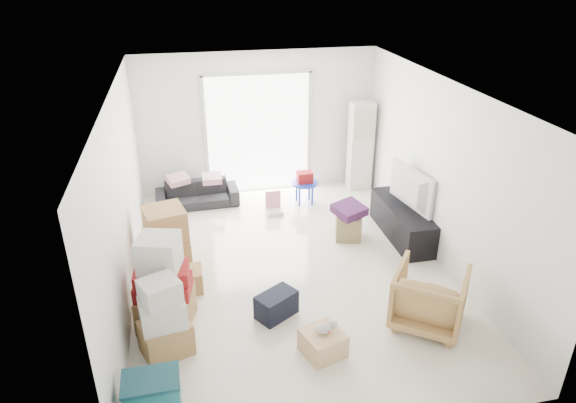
# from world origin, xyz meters

# --- Properties ---
(room_shell) EXTENTS (4.98, 6.48, 3.18)m
(room_shell) POSITION_xyz_m (0.00, 0.00, 1.35)
(room_shell) COLOR white
(room_shell) RESTS_ON ground
(sliding_door) EXTENTS (2.10, 0.04, 2.33)m
(sliding_door) POSITION_xyz_m (0.00, 2.98, 1.24)
(sliding_door) COLOR white
(sliding_door) RESTS_ON room_shell
(ac_tower) EXTENTS (0.45, 0.30, 1.75)m
(ac_tower) POSITION_xyz_m (1.95, 2.65, 0.88)
(ac_tower) COLOR silver
(ac_tower) RESTS_ON room_shell
(tv_console) EXTENTS (0.49, 1.64, 0.55)m
(tv_console) POSITION_xyz_m (2.00, 0.61, 0.27)
(tv_console) COLOR black
(tv_console) RESTS_ON room_shell
(television) EXTENTS (0.83, 1.22, 0.15)m
(television) POSITION_xyz_m (2.00, 0.61, 0.62)
(television) COLOR black
(television) RESTS_ON tv_console
(sofa) EXTENTS (1.52, 0.49, 0.59)m
(sofa) POSITION_xyz_m (-1.25, 2.50, 0.29)
(sofa) COLOR #242428
(sofa) RESTS_ON room_shell
(pillow_left) EXTENTS (0.45, 0.41, 0.11)m
(pillow_left) POSITION_xyz_m (-1.57, 2.55, 0.65)
(pillow_left) COLOR #D299AC
(pillow_left) RESTS_ON sofa
(pillow_right) EXTENTS (0.32, 0.26, 0.11)m
(pillow_right) POSITION_xyz_m (-0.96, 2.47, 0.64)
(pillow_right) COLOR #D299AC
(pillow_right) RESTS_ON sofa
(armchair) EXTENTS (1.14, 1.13, 0.86)m
(armchair) POSITION_xyz_m (1.43, -1.55, 0.43)
(armchair) COLOR #AF834D
(armchair) RESTS_ON room_shell
(storage_bins) EXTENTS (0.55, 0.39, 0.63)m
(storage_bins) POSITION_xyz_m (-1.90, -2.48, 0.32)
(storage_bins) COLOR #155E62
(storage_bins) RESTS_ON room_shell
(box_stack_a) EXTENTS (0.67, 0.62, 1.00)m
(box_stack_a) POSITION_xyz_m (-1.80, -1.42, 0.45)
(box_stack_a) COLOR #9E6E47
(box_stack_a) RESTS_ON room_shell
(box_stack_b) EXTENTS (0.77, 0.77, 1.25)m
(box_stack_b) POSITION_xyz_m (-1.80, -0.88, 0.54)
(box_stack_b) COLOR #9E6E47
(box_stack_b) RESTS_ON room_shell
(box_stack_c) EXTENTS (0.69, 0.67, 0.97)m
(box_stack_c) POSITION_xyz_m (-1.77, 0.45, 0.47)
(box_stack_c) COLOR #9E6E47
(box_stack_c) RESTS_ON room_shell
(loose_box) EXTENTS (0.38, 0.38, 0.31)m
(loose_box) POSITION_xyz_m (-1.50, -0.19, 0.16)
(loose_box) COLOR #9E6E47
(loose_box) RESTS_ON room_shell
(duffel_bag) EXTENTS (0.61, 0.54, 0.33)m
(duffel_bag) POSITION_xyz_m (-0.41, -1.02, 0.17)
(duffel_bag) COLOR black
(duffel_bag) RESTS_ON room_shell
(ottoman) EXTENTS (0.50, 0.50, 0.41)m
(ottoman) POSITION_xyz_m (1.12, 0.74, 0.20)
(ottoman) COLOR olive
(ottoman) RESTS_ON room_shell
(blanket) EXTENTS (0.58, 0.58, 0.14)m
(blanket) POSITION_xyz_m (1.12, 0.74, 0.48)
(blanket) COLOR #441F4E
(blanket) RESTS_ON ottoman
(kids_table) EXTENTS (0.50, 0.50, 0.63)m
(kids_table) POSITION_xyz_m (0.73, 2.18, 0.44)
(kids_table) COLOR #1830B1
(kids_table) RESTS_ON room_shell
(toy_walker) EXTENTS (0.31, 0.27, 0.40)m
(toy_walker) POSITION_xyz_m (0.08, 1.89, 0.11)
(toy_walker) COLOR silver
(toy_walker) RESTS_ON room_shell
(wood_crate) EXTENTS (0.56, 0.56, 0.29)m
(wood_crate) POSITION_xyz_m (-0.01, -1.81, 0.15)
(wood_crate) COLOR #DFB380
(wood_crate) RESTS_ON room_shell
(plush_bunny) EXTENTS (0.27, 0.15, 0.14)m
(plush_bunny) POSITION_xyz_m (0.02, -1.80, 0.36)
(plush_bunny) COLOR #B2ADA8
(plush_bunny) RESTS_ON wood_crate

